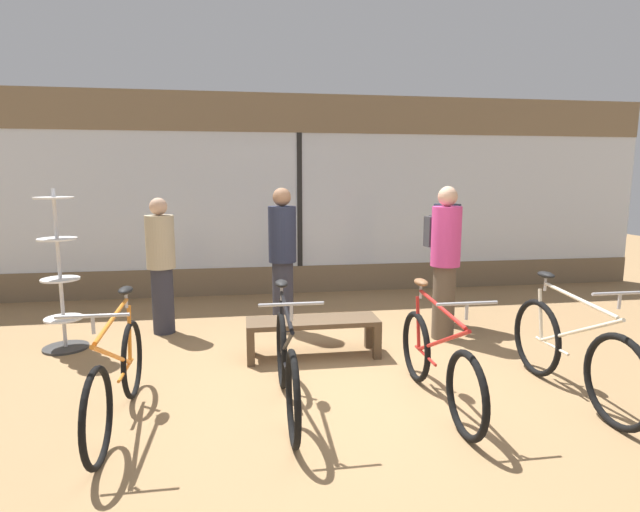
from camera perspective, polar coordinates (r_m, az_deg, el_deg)
The scene contains 12 objects.
ground_plane at distance 4.74m, azimuth 3.19°, elevation -14.57°, with size 24.00×24.00×0.00m, color #99754C.
shop_back_wall at distance 8.14m, azimuth -2.37°, elevation 7.14°, with size 12.00×0.08×3.20m.
bicycle_far_left at distance 4.21m, azimuth -22.17°, elevation -12.75°, with size 0.46×1.75×1.02m.
bicycle_left at distance 4.14m, azimuth -3.86°, elevation -12.39°, with size 0.46×1.72×1.03m.
bicycle_right at distance 4.36m, azimuth 13.28°, elevation -11.75°, with size 0.46×1.73×1.01m.
bicycle_far_right at distance 4.88m, azimuth 26.81°, elevation -9.85°, with size 0.46×1.80×1.05m.
accessory_rack at distance 6.17m, azimuth -27.51°, elevation -2.96°, with size 0.48×0.48×1.78m.
display_bench at distance 5.35m, azimuth -0.84°, elevation -7.97°, with size 1.40×0.44×0.41m.
customer_near_rack at distance 6.00m, azimuth 14.04°, elevation -0.16°, with size 0.39×0.52×1.79m.
customer_by_window at distance 6.33m, azimuth -17.70°, elevation -0.79°, with size 0.38×0.38×1.66m.
customer_mid_floor at distance 6.16m, azimuth -4.31°, elevation -0.00°, with size 0.43×0.43×1.77m.
customer_near_bench at distance 6.59m, azimuth 14.11°, elevation 0.61°, with size 0.54×0.55×1.79m.
Camera 1 is at (-0.92, -4.25, 1.89)m, focal length 28.00 mm.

